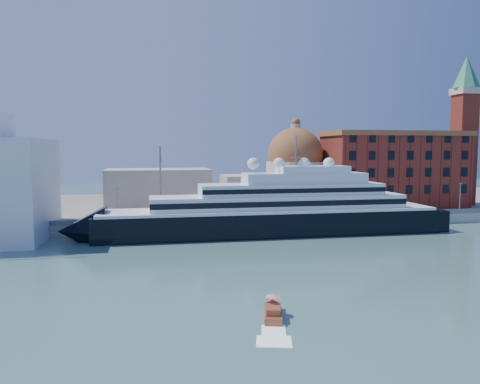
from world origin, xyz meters
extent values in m
plane|color=#3D6A65|center=(0.00, 0.00, 0.00)|extent=(400.00, 400.00, 0.00)
cube|color=gray|center=(0.00, 34.00, 1.25)|extent=(180.00, 10.00, 2.50)
cube|color=slate|center=(0.00, 75.00, 1.00)|extent=(260.00, 72.00, 2.00)
cube|color=slate|center=(0.00, 29.50, 3.10)|extent=(180.00, 0.10, 1.20)
cube|color=black|center=(4.70, 23.00, 2.24)|extent=(79.37, 12.21, 6.61)
cone|color=black|center=(-37.02, 23.00, 2.24)|extent=(10.18, 12.21, 12.21)
cube|color=black|center=(44.38, 23.00, 2.04)|extent=(6.11, 11.19, 6.11)
cube|color=white|center=(4.70, 23.00, 5.80)|extent=(77.33, 12.41, 0.61)
cube|color=white|center=(6.73, 23.00, 7.63)|extent=(59.02, 10.18, 3.05)
cube|color=black|center=(6.73, 17.91, 7.63)|extent=(59.02, 0.15, 1.22)
cube|color=white|center=(9.79, 23.00, 10.48)|extent=(42.74, 9.16, 2.65)
cube|color=white|center=(12.84, 23.00, 13.02)|extent=(28.49, 8.14, 2.44)
cube|color=white|center=(14.87, 23.00, 15.06)|extent=(16.28, 7.12, 1.63)
cylinder|color=slate|center=(10.80, 23.00, 19.33)|extent=(0.31, 0.31, 7.12)
sphere|color=white|center=(0.63, 23.00, 16.48)|extent=(2.65, 2.65, 2.65)
sphere|color=white|center=(6.73, 23.00, 16.48)|extent=(2.65, 2.65, 2.65)
sphere|color=white|center=(12.84, 23.00, 16.48)|extent=(2.65, 2.65, 2.65)
sphere|color=white|center=(18.94, 23.00, 16.48)|extent=(2.65, 2.65, 2.65)
cube|color=maroon|center=(-8.83, -29.41, 0.35)|extent=(3.45, 6.35, 1.01)
cube|color=maroon|center=(-9.08, -30.38, 1.21)|extent=(2.19, 2.84, 0.81)
cylinder|color=slate|center=(-8.70, -28.92, 1.61)|extent=(0.06, 0.06, 1.61)
cone|color=red|center=(-8.70, -28.92, 2.52)|extent=(1.81, 1.81, 0.40)
cube|color=maroon|center=(52.00, 52.00, 13.00)|extent=(42.00, 18.00, 22.00)
cube|color=brown|center=(52.00, 52.00, 24.50)|extent=(43.00, 19.00, 1.50)
cube|color=maroon|center=(76.00, 52.00, 19.50)|extent=(6.00, 6.00, 35.00)
cube|color=beige|center=(76.00, 52.00, 38.00)|extent=(7.00, 7.00, 2.00)
cone|color=#387C5C|center=(76.00, 52.00, 44.00)|extent=(8.40, 8.40, 10.00)
cylinder|color=beige|center=(22.00, 58.00, 9.00)|extent=(18.00, 18.00, 14.00)
sphere|color=brown|center=(22.00, 58.00, 18.00)|extent=(17.00, 17.00, 17.00)
cylinder|color=beige|center=(22.00, 58.00, 26.00)|extent=(3.00, 3.00, 3.00)
cube|color=beige|center=(8.00, 56.00, 7.00)|extent=(18.00, 14.00, 10.00)
cube|color=beige|center=(-20.00, 58.00, 8.00)|extent=(30.00, 16.00, 12.00)
cylinder|color=slate|center=(-30.00, 31.00, 6.50)|extent=(0.24, 0.24, 8.00)
cube|color=slate|center=(-30.00, 31.00, 10.60)|extent=(0.80, 0.30, 0.25)
cylinder|color=slate|center=(0.00, 31.00, 6.50)|extent=(0.24, 0.24, 8.00)
cube|color=slate|center=(0.00, 31.00, 10.60)|extent=(0.80, 0.30, 0.25)
cylinder|color=slate|center=(30.00, 31.00, 6.50)|extent=(0.24, 0.24, 8.00)
cube|color=slate|center=(30.00, 31.00, 10.60)|extent=(0.80, 0.30, 0.25)
cylinder|color=slate|center=(60.00, 31.00, 6.50)|extent=(0.24, 0.24, 8.00)
cube|color=slate|center=(60.00, 31.00, 10.60)|extent=(0.80, 0.30, 0.25)
cylinder|color=slate|center=(-20.00, 33.00, 11.50)|extent=(0.50, 0.50, 18.00)
camera|label=1|loc=(-23.01, -81.02, 19.62)|focal=35.00mm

